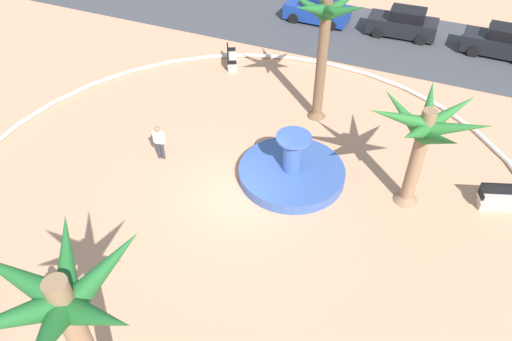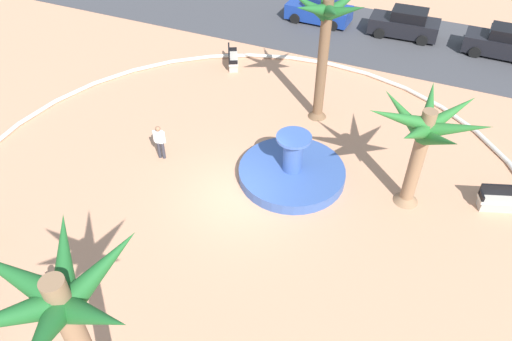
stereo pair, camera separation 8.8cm
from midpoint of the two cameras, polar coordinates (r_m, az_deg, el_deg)
The scene contains 14 objects.
ground_plane at distance 18.53m, azimuth -1.76°, elevation -2.98°, with size 80.00×80.00×0.00m, color tan.
plaza_curb at distance 18.46m, azimuth -1.77°, elevation -2.76°, with size 22.67×22.67×0.20m, color silver.
street_asphalt at distance 31.08m, azimuth 11.30°, elevation 15.83°, with size 48.00×8.00×0.03m, color #424247.
fountain at distance 19.15m, azimuth 4.41°, elevation -0.12°, with size 4.25×4.25×2.05m.
palm_tree_near_fountain at distance 17.24m, azimuth 19.50°, elevation 4.08°, with size 4.07×4.08×4.35m.
palm_tree_by_curb at distance 20.75m, azimuth 8.38°, elevation 16.08°, with size 3.30×3.12×5.85m.
palm_tree_mid_plaza at distance 9.98m, azimuth -20.96°, elevation -17.11°, with size 3.61×3.44×6.50m.
bench_west at distance 26.66m, azimuth -2.70°, elevation 12.98°, with size 1.18×1.65×1.00m.
bench_north at distance 19.99m, azimuth 27.13°, elevation -3.27°, with size 1.67×1.02×1.00m.
person_cyclist_photo at distance 15.82m, azimuth -23.46°, elevation -12.98°, with size 0.33×0.48×1.62m.
person_pedestrian_stroll at distance 20.07m, azimuth -11.26°, elevation 3.51°, with size 0.52×0.26×1.60m.
parked_car_leftmost at distance 31.85m, azimuth 7.64°, elevation 18.38°, with size 4.04×1.99×1.67m.
parked_car_second at distance 31.04m, azimuth 17.37°, elevation 16.31°, with size 4.06×2.04×1.67m.
parked_car_third at distance 30.74m, azimuth 27.42°, elevation 13.32°, with size 4.05×2.01×1.67m.
Camera 2 is at (6.00, -11.91, 12.86)m, focal length 33.64 mm.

